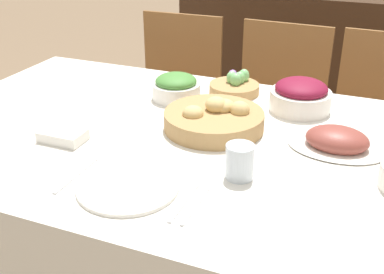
{
  "coord_description": "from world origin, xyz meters",
  "views": [
    {
      "loc": [
        0.46,
        -1.19,
        1.39
      ],
      "look_at": [
        0.01,
        -0.08,
        0.8
      ],
      "focal_mm": 45.0,
      "sensor_mm": 36.0,
      "label": 1
    }
  ],
  "objects_px": {
    "dinner_plate": "(128,187)",
    "knife": "(185,201)",
    "drinking_cup": "(240,162)",
    "ham_platter": "(337,141)",
    "chair_far_left": "(174,99)",
    "bread_basket": "(214,119)",
    "spoon": "(197,203)",
    "chair_far_right": "(377,130)",
    "green_salad_bowl": "(176,87)",
    "chair_far_center": "(274,114)",
    "egg_basket": "(235,86)",
    "butter_dish": "(63,136)",
    "beet_salad_bowl": "(301,96)",
    "sideboard": "(289,61)",
    "fork": "(76,175)"
  },
  "relations": [
    {
      "from": "spoon",
      "to": "butter_dish",
      "type": "distance_m",
      "value": 0.51
    },
    {
      "from": "egg_basket",
      "to": "fork",
      "type": "distance_m",
      "value": 0.75
    },
    {
      "from": "ham_platter",
      "to": "green_salad_bowl",
      "type": "relative_size",
      "value": 1.6
    },
    {
      "from": "ham_platter",
      "to": "beet_salad_bowl",
      "type": "relative_size",
      "value": 1.34
    },
    {
      "from": "dinner_plate",
      "to": "knife",
      "type": "xyz_separation_m",
      "value": [
        0.15,
        0.0,
        -0.0
      ]
    },
    {
      "from": "sideboard",
      "to": "ham_platter",
      "type": "xyz_separation_m",
      "value": [
        0.49,
        -1.81,
        0.34
      ]
    },
    {
      "from": "drinking_cup",
      "to": "sideboard",
      "type": "bearing_deg",
      "value": 97.78
    },
    {
      "from": "chair_far_right",
      "to": "sideboard",
      "type": "distance_m",
      "value": 1.17
    },
    {
      "from": "egg_basket",
      "to": "beet_salad_bowl",
      "type": "height_order",
      "value": "beet_salad_bowl"
    },
    {
      "from": "sideboard",
      "to": "green_salad_bowl",
      "type": "height_order",
      "value": "sideboard"
    },
    {
      "from": "egg_basket",
      "to": "beet_salad_bowl",
      "type": "relative_size",
      "value": 0.89
    },
    {
      "from": "dinner_plate",
      "to": "spoon",
      "type": "height_order",
      "value": "dinner_plate"
    },
    {
      "from": "chair_far_center",
      "to": "green_salad_bowl",
      "type": "bearing_deg",
      "value": -107.21
    },
    {
      "from": "chair_far_left",
      "to": "drinking_cup",
      "type": "xyz_separation_m",
      "value": [
        0.66,
        -1.06,
        0.32
      ]
    },
    {
      "from": "bread_basket",
      "to": "fork",
      "type": "height_order",
      "value": "bread_basket"
    },
    {
      "from": "dinner_plate",
      "to": "fork",
      "type": "bearing_deg",
      "value": 180.0
    },
    {
      "from": "chair_far_right",
      "to": "chair_far_center",
      "type": "relative_size",
      "value": 1.0
    },
    {
      "from": "dinner_plate",
      "to": "ham_platter",
      "type": "bearing_deg",
      "value": 42.5
    },
    {
      "from": "egg_basket",
      "to": "chair_far_right",
      "type": "bearing_deg",
      "value": 43.81
    },
    {
      "from": "chair_far_right",
      "to": "bread_basket",
      "type": "height_order",
      "value": "chair_far_right"
    },
    {
      "from": "drinking_cup",
      "to": "ham_platter",
      "type": "bearing_deg",
      "value": 50.47
    },
    {
      "from": "green_salad_bowl",
      "to": "dinner_plate",
      "type": "xyz_separation_m",
      "value": [
        0.13,
        -0.59,
        -0.04
      ]
    },
    {
      "from": "chair_far_right",
      "to": "drinking_cup",
      "type": "distance_m",
      "value": 1.15
    },
    {
      "from": "bread_basket",
      "to": "spoon",
      "type": "distance_m",
      "value": 0.42
    },
    {
      "from": "egg_basket",
      "to": "dinner_plate",
      "type": "relative_size",
      "value": 0.72
    },
    {
      "from": "green_salad_bowl",
      "to": "knife",
      "type": "bearing_deg",
      "value": -64.25
    },
    {
      "from": "chair_far_center",
      "to": "green_salad_bowl",
      "type": "distance_m",
      "value": 0.74
    },
    {
      "from": "knife",
      "to": "butter_dish",
      "type": "height_order",
      "value": "butter_dish"
    },
    {
      "from": "egg_basket",
      "to": "chair_far_left",
      "type": "bearing_deg",
      "value": 133.84
    },
    {
      "from": "chair_far_left",
      "to": "ham_platter",
      "type": "bearing_deg",
      "value": -43.88
    },
    {
      "from": "beet_salad_bowl",
      "to": "knife",
      "type": "relative_size",
      "value": 1.11
    },
    {
      "from": "fork",
      "to": "ham_platter",
      "type": "bearing_deg",
      "value": 34.26
    },
    {
      "from": "green_salad_bowl",
      "to": "fork",
      "type": "relative_size",
      "value": 0.93
    },
    {
      "from": "dinner_plate",
      "to": "beet_salad_bowl",
      "type": "bearing_deg",
      "value": 65.79
    },
    {
      "from": "drinking_cup",
      "to": "beet_salad_bowl",
      "type": "bearing_deg",
      "value": 83.41
    },
    {
      "from": "bread_basket",
      "to": "dinner_plate",
      "type": "distance_m",
      "value": 0.41
    },
    {
      "from": "chair_far_right",
      "to": "dinner_plate",
      "type": "bearing_deg",
      "value": -112.03
    },
    {
      "from": "chair_far_center",
      "to": "spoon",
      "type": "relative_size",
      "value": 4.85
    },
    {
      "from": "sideboard",
      "to": "dinner_plate",
      "type": "relative_size",
      "value": 5.46
    },
    {
      "from": "knife",
      "to": "sideboard",
      "type": "bearing_deg",
      "value": 95.03
    },
    {
      "from": "green_salad_bowl",
      "to": "ham_platter",
      "type": "bearing_deg",
      "value": -17.46
    },
    {
      "from": "egg_basket",
      "to": "butter_dish",
      "type": "height_order",
      "value": "egg_basket"
    },
    {
      "from": "drinking_cup",
      "to": "chair_far_right",
      "type": "bearing_deg",
      "value": 73.22
    },
    {
      "from": "ham_platter",
      "to": "egg_basket",
      "type": "bearing_deg",
      "value": 141.8
    },
    {
      "from": "dinner_plate",
      "to": "chair_far_center",
      "type": "bearing_deg",
      "value": 85.65
    },
    {
      "from": "sideboard",
      "to": "beet_salad_bowl",
      "type": "xyz_separation_m",
      "value": [
        0.34,
        -1.56,
        0.37
      ]
    },
    {
      "from": "knife",
      "to": "bread_basket",
      "type": "bearing_deg",
      "value": 100.24
    },
    {
      "from": "chair_far_center",
      "to": "drinking_cup",
      "type": "height_order",
      "value": "chair_far_center"
    },
    {
      "from": "chair_far_right",
      "to": "bread_basket",
      "type": "relative_size",
      "value": 2.9
    },
    {
      "from": "green_salad_bowl",
      "to": "dinner_plate",
      "type": "bearing_deg",
      "value": -77.33
    }
  ]
}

